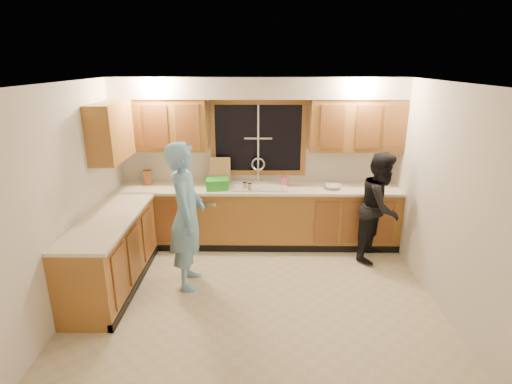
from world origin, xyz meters
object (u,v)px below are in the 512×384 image
man (187,216)px  dish_crate (217,184)px  knife_block (148,177)px  bowl (333,187)px  stove (93,276)px  woman (380,207)px  soap_bottle (284,180)px  dishwasher (203,219)px  sink (258,190)px

man → dish_crate: size_ratio=5.62×
knife_block → bowl: bearing=-13.3°
stove → dish_crate: 2.18m
woman → knife_block: bearing=114.6°
knife_block → soap_bottle: bearing=-11.0°
soap_bottle → dish_crate: bearing=-171.7°
man → woman: size_ratio=1.18×
dish_crate → soap_bottle: soap_bottle is taller
dishwasher → woman: bearing=-9.3°
dishwasher → stove: stove is taller
dishwasher → bowl: bearing=-1.8°
dishwasher → dish_crate: dish_crate is taller
knife_block → bowl: (2.79, -0.20, -0.08)m
sink → stove: size_ratio=0.96×
dishwasher → stove: (-0.95, -1.81, 0.04)m
dish_crate → stove: bearing=-124.6°
stove → dish_crate: bearing=55.4°
woman → dish_crate: woman is taller
knife_block → bowl: size_ratio=0.91×
man → bowl: (1.96, 1.11, 0.03)m
man → woman: 2.68m
sink → bowl: 1.11m
man → stove: bearing=119.5°
stove → woman: size_ratio=0.58×
stove → bowl: bearing=31.0°
dishwasher → soap_bottle: (1.25, 0.07, 0.61)m
man → bowl: bearing=-65.0°
soap_bottle → bowl: soap_bottle is taller
stove → woman: (3.52, 1.39, 0.32)m
soap_bottle → bowl: 0.73m
knife_block → soap_bottle: 2.08m
sink → man: (-0.86, -1.19, 0.05)m
dishwasher → woman: 2.63m
woman → knife_block: 3.45m
woman → soap_bottle: woman is taller
dishwasher → dish_crate: bearing=-15.9°
sink → man: 1.46m
sink → dishwasher: sink is taller
dishwasher → woman: size_ratio=0.53×
sink → knife_block: size_ratio=3.97×
sink → knife_block: 1.69m
man → dish_crate: (0.26, 1.10, 0.08)m
knife_block → sink: bearing=-13.5°
stove → dishwasher: bearing=62.3°
woman → knife_block: size_ratio=7.14×
dishwasher → stove: size_ratio=0.91×
stove → bowl: bowl is taller
man → dishwasher: bearing=-4.8°
sink → dishwasher: bearing=-179.0°
woman → stove: bearing=145.5°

